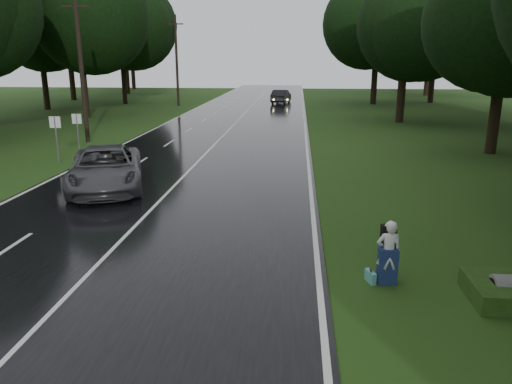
# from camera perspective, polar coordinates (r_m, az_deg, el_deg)

# --- Properties ---
(ground) EXTENTS (160.00, 160.00, 0.00)m
(ground) POSITION_cam_1_polar(r_m,az_deg,el_deg) (12.71, -20.06, -10.26)
(ground) COLOR #224213
(ground) RESTS_ON ground
(road) EXTENTS (12.00, 140.00, 0.04)m
(road) POSITION_cam_1_polar(r_m,az_deg,el_deg) (31.21, -4.79, 5.63)
(road) COLOR black
(road) RESTS_ON ground
(lane_center) EXTENTS (0.12, 140.00, 0.01)m
(lane_center) POSITION_cam_1_polar(r_m,az_deg,el_deg) (31.20, -4.79, 5.67)
(lane_center) COLOR silver
(lane_center) RESTS_ON road
(grey_car) EXTENTS (4.67, 6.77, 1.72)m
(grey_car) POSITION_cam_1_polar(r_m,az_deg,el_deg) (21.11, -17.23, 2.69)
(grey_car) COLOR #434547
(grey_car) RESTS_ON road
(far_car) EXTENTS (2.40, 5.06, 1.60)m
(far_car) POSITION_cam_1_polar(r_m,az_deg,el_deg) (59.93, 2.97, 11.14)
(far_car) COLOR black
(far_car) RESTS_ON road
(hitchhiker) EXTENTS (0.61, 0.55, 1.61)m
(hitchhiker) POSITION_cam_1_polar(r_m,az_deg,el_deg) (12.21, 15.25, -7.07)
(hitchhiker) COLOR silver
(hitchhiker) RESTS_ON ground
(suitcase) EXTENTS (0.25, 0.43, 0.29)m
(suitcase) POSITION_cam_1_polar(r_m,az_deg,el_deg) (12.38, 13.27, -9.64)
(suitcase) COLOR teal
(suitcase) RESTS_ON ground
(utility_pole_mid) EXTENTS (1.80, 0.28, 9.29)m
(utility_pole_mid) POSITION_cam_1_polar(r_m,az_deg,el_deg) (33.92, -19.09, 5.59)
(utility_pole_mid) COLOR black
(utility_pole_mid) RESTS_ON ground
(utility_pole_far) EXTENTS (1.80, 0.28, 9.93)m
(utility_pole_far) POSITION_cam_1_polar(r_m,az_deg,el_deg) (57.47, -9.07, 9.95)
(utility_pole_far) COLOR black
(utility_pole_far) RESTS_ON ground
(road_sign_a) EXTENTS (0.58, 0.10, 2.44)m
(road_sign_a) POSITION_cam_1_polar(r_m,az_deg,el_deg) (27.48, -22.07, 3.16)
(road_sign_a) COLOR white
(road_sign_a) RESTS_ON ground
(road_sign_b) EXTENTS (0.55, 0.10, 2.29)m
(road_sign_b) POSITION_cam_1_polar(r_m,az_deg,el_deg) (29.69, -19.93, 4.21)
(road_sign_b) COLOR white
(road_sign_b) RESTS_ON ground
(tree_left_e) EXTENTS (9.74, 9.74, 15.22)m
(tree_left_e) POSITION_cam_1_polar(r_m,az_deg,el_deg) (48.08, -19.20, 8.25)
(tree_left_e) COLOR black
(tree_left_e) RESTS_ON ground
(tree_left_f) EXTENTS (9.81, 9.81, 15.33)m
(tree_left_f) POSITION_cam_1_polar(r_m,az_deg,el_deg) (61.68, -15.07, 9.98)
(tree_left_f) COLOR black
(tree_left_f) RESTS_ON ground
(tree_right_d) EXTENTS (8.35, 8.35, 13.05)m
(tree_right_d) POSITION_cam_1_polar(r_m,az_deg,el_deg) (31.23, 25.74, 4.12)
(tree_right_d) COLOR black
(tree_right_d) RESTS_ON ground
(tree_right_e) EXTENTS (8.61, 8.61, 13.45)m
(tree_right_e) POSITION_cam_1_polar(r_m,az_deg,el_deg) (43.84, 16.44, 7.86)
(tree_right_e) COLOR black
(tree_right_e) RESTS_ON ground
(tree_right_f) EXTENTS (10.02, 10.02, 15.66)m
(tree_right_f) POSITION_cam_1_polar(r_m,az_deg,el_deg) (60.90, 13.54, 10.01)
(tree_right_f) COLOR black
(tree_right_f) RESTS_ON ground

